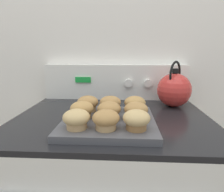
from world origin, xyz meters
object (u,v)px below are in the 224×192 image
muffin_r0_c1 (106,120)px  muffin_r1_c0 (82,110)px  muffin_r2_c0 (88,103)px  muffin_r2_c1 (110,104)px  muffin_r0_c0 (76,119)px  muffin_r1_c1 (109,110)px  muffin_r1_c2 (136,111)px  tea_kettle (174,89)px  muffin_r0_c2 (136,120)px  muffin_pan (109,122)px  muffin_r2_c2 (135,104)px

muffin_r0_c1 → muffin_r1_c0: same height
muffin_r2_c0 → muffin_r2_c1: bearing=1.3°
muffin_r0_c0 → muffin_r2_c1: same height
muffin_r1_c1 → muffin_r1_c2: (0.09, -0.00, 0.00)m
muffin_r2_c0 → tea_kettle: 0.40m
muffin_r1_c2 → muffin_r2_c1: (-0.09, 0.09, 0.00)m
muffin_r0_c1 → muffin_r0_c2: size_ratio=1.00×
muffin_pan → muffin_r2_c0: size_ratio=3.84×
muffin_r1_c1 → muffin_pan: bearing=-118.7°
muffin_r0_c1 → muffin_r2_c1: (0.00, 0.18, 0.00)m
muffin_r1_c1 → tea_kettle: tea_kettle is taller
tea_kettle → muffin_r1_c1: bearing=-137.9°
muffin_r1_c0 → muffin_r2_c1: (0.09, 0.09, 0.00)m
muffin_pan → muffin_r2_c0: bearing=134.9°
muffin_r0_c2 → muffin_r2_c0: 0.25m
muffin_r0_c1 → muffin_r1_c1: size_ratio=1.00×
muffin_r1_c0 → tea_kettle: bearing=34.1°
muffin_r0_c1 → muffin_r1_c2: bearing=45.0°
muffin_r1_c2 → muffin_pan: bearing=-179.2°
muffin_r0_c1 → muffin_r2_c2: (0.09, 0.18, 0.00)m
muffin_r2_c2 → muffin_r0_c2: bearing=-91.5°
muffin_r1_c1 → muffin_r1_c2: same height
muffin_r0_c0 → muffin_r2_c0: (0.00, 0.18, 0.00)m
muffin_r2_c1 → tea_kettle: size_ratio=0.39×
muffin_r1_c1 → muffin_r1_c2: 0.09m
muffin_r0_c2 → tea_kettle: 0.39m
muffin_r2_c0 → tea_kettle: tea_kettle is taller
muffin_pan → muffin_r0_c1: (-0.00, -0.09, 0.04)m
muffin_r1_c1 → muffin_r2_c1: same height
muffin_r1_c1 → muffin_r2_c2: (0.09, 0.09, 0.00)m
muffin_r2_c0 → muffin_r2_c1: 0.09m
muffin_r0_c0 → muffin_r2_c2: 0.26m
muffin_r2_c0 → muffin_r2_c1: (0.09, 0.00, 0.00)m
muffin_r0_c0 → muffin_r1_c2: 0.20m
muffin_r0_c1 → tea_kettle: 0.44m
muffin_r1_c0 → muffin_r1_c2: 0.18m
muffin_pan → muffin_r1_c2: muffin_r1_c2 is taller
muffin_r2_c0 → muffin_r2_c2: same height
tea_kettle → muffin_r1_c0: bearing=-145.9°
muffin_r1_c1 → muffin_r2_c0: bearing=136.0°
tea_kettle → muffin_r2_c1: bearing=-149.7°
muffin_r1_c2 → muffin_r2_c2: same height
muffin_r1_c1 → muffin_r2_c0: same height
muffin_r2_c0 → muffin_r0_c1: bearing=-64.5°
muffin_r0_c1 → muffin_r1_c2: (0.09, 0.09, 0.00)m
muffin_r2_c0 → muffin_r2_c2: 0.18m
muffin_r2_c0 → muffin_r2_c1: same height
muffin_r0_c1 → muffin_r1_c1: (0.00, 0.09, 0.00)m
muffin_pan → tea_kettle: tea_kettle is taller
muffin_pan → muffin_r2_c0: muffin_r2_c0 is taller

